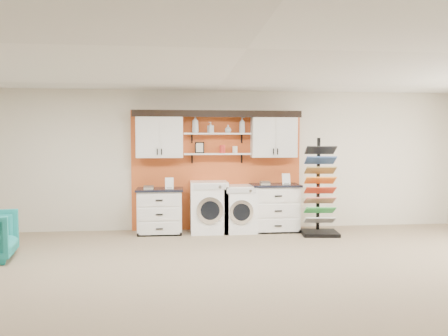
{
  "coord_description": "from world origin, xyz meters",
  "views": [
    {
      "loc": [
        -0.75,
        -4.81,
        1.78
      ],
      "look_at": [
        -0.02,
        2.3,
        1.34
      ],
      "focal_mm": 35.0,
      "sensor_mm": 36.0,
      "label": 1
    }
  ],
  "objects": [
    {
      "name": "crown_molding",
      "position": [
        0.0,
        3.81,
        2.33
      ],
      "size": [
        3.3,
        0.41,
        0.13
      ],
      "color": "black",
      "rests_on": "wall_back"
    },
    {
      "name": "base_cabinet_right",
      "position": [
        1.13,
        3.64,
        0.47
      ],
      "size": [
        0.95,
        0.66,
        0.93
      ],
      "color": "white",
      "rests_on": "floor"
    },
    {
      "name": "shelf_lower",
      "position": [
        0.0,
        3.8,
        1.53
      ],
      "size": [
        1.32,
        0.28,
        0.03
      ],
      "primitive_type": "cube",
      "color": "white",
      "rests_on": "wall_back"
    },
    {
      "name": "picture_frame",
      "position": [
        -0.35,
        3.85,
        1.66
      ],
      "size": [
        0.18,
        0.02,
        0.22
      ],
      "color": "black",
      "rests_on": "shelf_lower"
    },
    {
      "name": "canister_cream",
      "position": [
        0.35,
        3.8,
        1.61
      ],
      "size": [
        0.1,
        0.1,
        0.14
      ],
      "primitive_type": "cylinder",
      "color": "silver",
      "rests_on": "shelf_lower"
    },
    {
      "name": "upper_cabinet_left",
      "position": [
        -1.13,
        3.79,
        1.88
      ],
      "size": [
        0.9,
        0.35,
        0.84
      ],
      "color": "white",
      "rests_on": "wall_back"
    },
    {
      "name": "sample_rack",
      "position": [
        1.9,
        3.21,
        0.57
      ],
      "size": [
        0.73,
        0.64,
        1.85
      ],
      "rotation": [
        0.0,
        0.0,
        -0.12
      ],
      "color": "black",
      "rests_on": "floor"
    },
    {
      "name": "soap_bottle_c",
      "position": [
        0.21,
        3.8,
        2.03
      ],
      "size": [
        0.16,
        0.16,
        0.16
      ],
      "primitive_type": "imported",
      "rotation": [
        0.0,
        0.0,
        3.44
      ],
      "color": "silver",
      "rests_on": "shelf_upper"
    },
    {
      "name": "ceiling",
      "position": [
        0.0,
        0.0,
        2.8
      ],
      "size": [
        10.0,
        10.0,
        0.0
      ],
      "primitive_type": "plane",
      "rotation": [
        3.14,
        0.0,
        0.0
      ],
      "color": "white",
      "rests_on": "wall_back"
    },
    {
      "name": "shelf_upper",
      "position": [
        0.0,
        3.8,
        1.93
      ],
      "size": [
        1.32,
        0.28,
        0.03
      ],
      "primitive_type": "cube",
      "color": "white",
      "rests_on": "wall_back"
    },
    {
      "name": "floor",
      "position": [
        0.0,
        0.0,
        0.0
      ],
      "size": [
        10.0,
        10.0,
        0.0
      ],
      "primitive_type": "plane",
      "color": "gray",
      "rests_on": "ground"
    },
    {
      "name": "accent_panel",
      "position": [
        0.0,
        3.96,
        1.2
      ],
      "size": [
        3.4,
        0.07,
        2.4
      ],
      "primitive_type": "cube",
      "color": "#C85322",
      "rests_on": "wall_back"
    },
    {
      "name": "soap_bottle_d",
      "position": [
        0.49,
        3.8,
        2.1
      ],
      "size": [
        0.16,
        0.16,
        0.31
      ],
      "primitive_type": "imported",
      "rotation": [
        0.0,
        0.0,
        1.16
      ],
      "color": "silver",
      "rests_on": "shelf_upper"
    },
    {
      "name": "washer",
      "position": [
        -0.18,
        3.64,
        0.5
      ],
      "size": [
        0.72,
        0.71,
        1.0
      ],
      "color": "white",
      "rests_on": "floor"
    },
    {
      "name": "soap_bottle_a",
      "position": [
        -0.44,
        3.8,
        2.12
      ],
      "size": [
        0.17,
        0.17,
        0.34
      ],
      "primitive_type": "imported",
      "rotation": [
        0.0,
        0.0,
        -1.18
      ],
      "color": "silver",
      "rests_on": "shelf_upper"
    },
    {
      "name": "base_cabinet_left",
      "position": [
        -1.13,
        3.64,
        0.44
      ],
      "size": [
        0.89,
        0.66,
        0.87
      ],
      "color": "white",
      "rests_on": "floor"
    },
    {
      "name": "canister_red",
      "position": [
        0.1,
        3.8,
        1.62
      ],
      "size": [
        0.11,
        0.11,
        0.16
      ],
      "primitive_type": "cylinder",
      "color": "red",
      "rests_on": "shelf_lower"
    },
    {
      "name": "wall_back",
      "position": [
        0.0,
        4.0,
        1.4
      ],
      "size": [
        10.0,
        0.0,
        10.0
      ],
      "primitive_type": "plane",
      "rotation": [
        1.57,
        0.0,
        0.0
      ],
      "color": "beige",
      "rests_on": "floor"
    },
    {
      "name": "soap_bottle_b",
      "position": [
        -0.13,
        3.8,
        2.05
      ],
      "size": [
        0.13,
        0.13,
        0.22
      ],
      "primitive_type": "imported",
      "rotation": [
        0.0,
        0.0,
        -1.14
      ],
      "color": "silver",
      "rests_on": "shelf_upper"
    },
    {
      "name": "upper_cabinet_right",
      "position": [
        1.13,
        3.79,
        1.88
      ],
      "size": [
        0.9,
        0.35,
        0.84
      ],
      "color": "white",
      "rests_on": "wall_back"
    },
    {
      "name": "dryer",
      "position": [
        0.41,
        3.64,
        0.46
      ],
      "size": [
        0.65,
        0.71,
        0.91
      ],
      "color": "white",
      "rests_on": "floor"
    }
  ]
}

